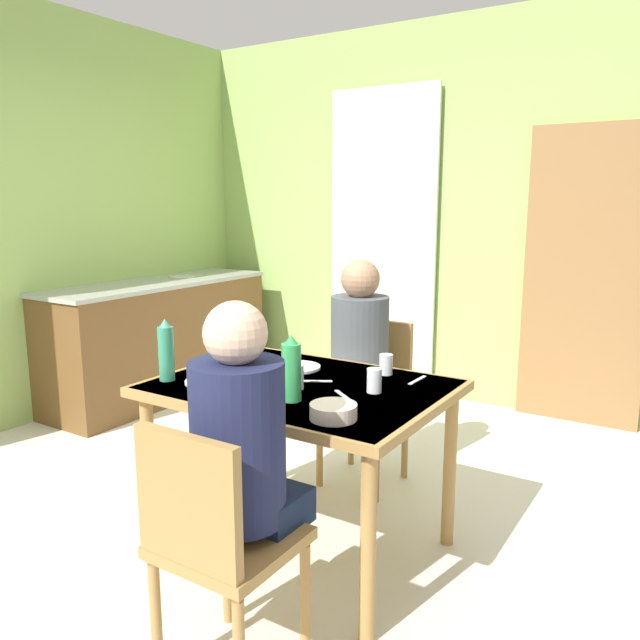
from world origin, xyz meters
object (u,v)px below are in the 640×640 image
at_px(dining_table, 301,402).
at_px(water_bottle_green_far, 166,352).
at_px(chair_near_diner, 215,539).
at_px(person_far_diner, 358,344).
at_px(serving_bowl_center, 333,412).
at_px(water_bottle_green_near, 291,370).
at_px(chair_far_diner, 370,390).
at_px(person_near_diner, 241,437).
at_px(kitchen_counter, 159,338).

relative_size(dining_table, water_bottle_green_far, 4.47).
bearing_deg(chair_near_diner, person_far_diner, 102.19).
height_order(dining_table, serving_bowl_center, serving_bowl_center).
xyz_separation_m(person_far_diner, water_bottle_green_near, (0.19, -0.87, 0.09)).
bearing_deg(serving_bowl_center, water_bottle_green_near, 159.56).
bearing_deg(person_far_diner, dining_table, 97.99).
height_order(chair_far_diner, serving_bowl_center, chair_far_diner).
bearing_deg(water_bottle_green_near, water_bottle_green_far, -174.49).
distance_m(person_near_diner, serving_bowl_center, 0.39).
xyz_separation_m(person_near_diner, person_far_diner, (-0.32, 1.33, 0.00)).
xyz_separation_m(dining_table, water_bottle_green_near, (0.10, -0.20, 0.20)).
xyz_separation_m(kitchen_counter, chair_far_diner, (2.10, -0.45, 0.05)).
bearing_deg(kitchen_counter, water_bottle_green_far, -42.10).
relative_size(kitchen_counter, dining_table, 1.57).
relative_size(chair_near_diner, chair_far_diner, 1.00).
xyz_separation_m(dining_table, water_bottle_green_far, (-0.52, -0.26, 0.21)).
bearing_deg(water_bottle_green_far, serving_bowl_center, -2.14).
bearing_deg(kitchen_counter, chair_near_diner, -40.34).
bearing_deg(serving_bowl_center, person_far_diner, 114.32).
relative_size(chair_far_diner, serving_bowl_center, 5.12).
bearing_deg(dining_table, serving_bowl_center, -40.96).
bearing_deg(water_bottle_green_far, kitchen_counter, 137.90).
bearing_deg(chair_far_diner, dining_table, 96.64).
height_order(kitchen_counter, serving_bowl_center, kitchen_counter).
distance_m(water_bottle_green_far, serving_bowl_center, 0.86).
bearing_deg(chair_far_diner, chair_near_diner, 101.18).
height_order(person_near_diner, serving_bowl_center, person_near_diner).
xyz_separation_m(person_near_diner, water_bottle_green_far, (-0.74, 0.40, 0.10)).
bearing_deg(serving_bowl_center, dining_table, 139.04).
distance_m(chair_far_diner, person_far_diner, 0.31).
bearing_deg(chair_far_diner, person_far_diner, 90.00).
bearing_deg(water_bottle_green_near, person_far_diner, 102.27).
xyz_separation_m(chair_far_diner, person_near_diner, (0.32, -1.46, 0.28)).
distance_m(dining_table, chair_far_diner, 0.82).
height_order(dining_table, water_bottle_green_near, water_bottle_green_near).
bearing_deg(water_bottle_green_near, kitchen_counter, 147.55).
bearing_deg(serving_bowl_center, water_bottle_green_far, 177.86).
relative_size(chair_near_diner, water_bottle_green_near, 3.35).
xyz_separation_m(water_bottle_green_near, serving_bowl_center, (0.24, -0.09, -0.09)).
relative_size(dining_table, chair_near_diner, 1.38).
distance_m(kitchen_counter, chair_near_diner, 3.17).
bearing_deg(chair_near_diner, kitchen_counter, 139.66).
bearing_deg(dining_table, water_bottle_green_far, -153.00).
height_order(dining_table, person_far_diner, person_far_diner).
distance_m(chair_far_diner, water_bottle_green_far, 1.21).
distance_m(chair_near_diner, water_bottle_green_near, 0.72).
bearing_deg(person_near_diner, water_bottle_green_far, 151.57).
bearing_deg(water_bottle_green_near, person_near_diner, -74.51).
xyz_separation_m(chair_far_diner, serving_bowl_center, (0.43, -1.10, 0.28)).
height_order(water_bottle_green_far, serving_bowl_center, water_bottle_green_far).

